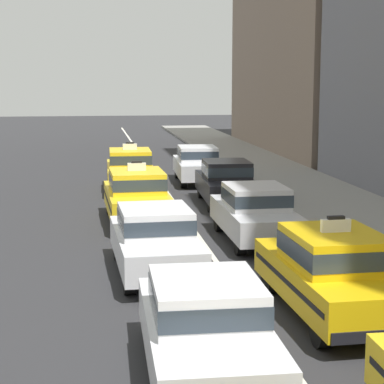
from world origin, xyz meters
The scene contains 9 objects.
lane_stripe_left_right centered at (0.00, 20.00, 0.00)m, with size 0.14×80.00×0.01m, color silver.
sedan_left_second centered at (-1.41, 6.54, 0.85)m, with size 1.86×4.34×1.58m.
sedan_left_third centered at (-1.60, 12.33, 0.85)m, with size 1.90×4.36×1.58m.
taxi_left_fourth centered at (-1.60, 18.18, 0.88)m, with size 1.92×4.60×1.96m.
taxi_left_fifth centered at (-1.42, 24.52, 0.88)m, with size 1.92×4.60×1.96m.
taxi_right_second centered at (1.45, 9.01, 0.88)m, with size 1.92×4.60×1.96m.
sedan_right_third centered at (1.44, 15.18, 0.85)m, with size 1.77×4.30×1.58m.
sedan_right_fourth centered at (1.78, 20.92, 0.85)m, with size 1.94×4.37×1.58m.
sedan_right_fifth centered at (1.57, 26.22, 0.85)m, with size 1.95×4.37×1.58m.
Camera 1 is at (-3.08, -3.28, 4.50)m, focal length 65.60 mm.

